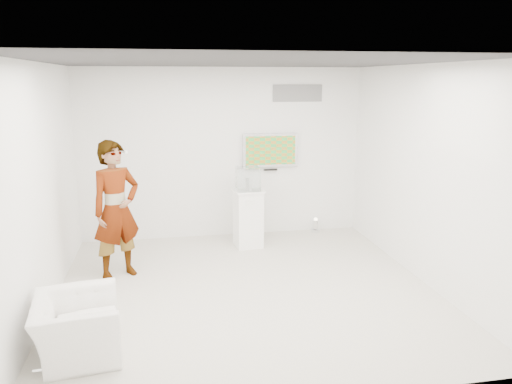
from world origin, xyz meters
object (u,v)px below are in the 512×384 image
Objects in this scene: tv at (270,150)px; armchair at (77,327)px; floor_uplight at (316,225)px; pedestal at (248,218)px; person at (116,210)px.

armchair is (-2.83, -3.74, -1.24)m from tv.
armchair is 3.66× the size of floor_uplight.
pedestal reaches higher than floor_uplight.
person is 2.01× the size of pedestal.
floor_uplight is (1.37, 0.55, -0.36)m from pedestal.
tv is 1.01× the size of pedestal.
pedestal is (-0.52, -0.66, -1.06)m from tv.
person is at bearing -14.14° from armchair.
person reaches higher than pedestal.
person reaches higher than floor_uplight.
person is 3.85m from floor_uplight.
tv reaches higher than pedestal.
tv is 1.35m from pedestal.
person is at bearing -155.89° from floor_uplight.
tv is 3.85× the size of floor_uplight.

